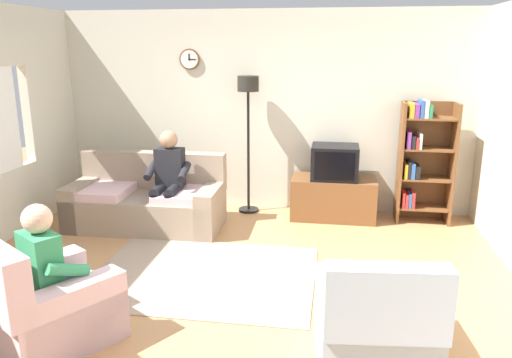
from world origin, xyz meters
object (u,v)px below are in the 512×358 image
at_px(armchair_near_bookshelf, 375,326).
at_px(person_in_left_armchair, 54,266).
at_px(armchair_near_window, 47,308).
at_px(couch, 147,202).
at_px(tv_stand, 333,198).
at_px(person_on_couch, 168,176).
at_px(tv, 335,162).
at_px(floor_lamp, 248,107).
at_px(bookshelf, 421,159).

xyz_separation_m(armchair_near_bookshelf, person_in_left_armchair, (-2.41, -0.07, 0.32)).
relative_size(armchair_near_window, person_in_left_armchair, 1.05).
distance_m(couch, tv_stand, 2.43).
xyz_separation_m(person_on_couch, person_in_left_armchair, (-0.09, -2.40, -0.09)).
height_order(tv, person_in_left_armchair, person_in_left_armchair).
xyz_separation_m(tv_stand, tv, (0.00, -0.02, 0.49)).
bearing_deg(tv_stand, armchair_near_window, -123.06).
bearing_deg(person_in_left_armchair, tv, 56.74).
height_order(tv_stand, tv, tv).
bearing_deg(tv_stand, couch, -163.54).
height_order(tv_stand, person_in_left_armchair, person_in_left_armchair).
height_order(tv, armchair_near_window, tv).
distance_m(couch, person_in_left_armchair, 2.54).
height_order(couch, floor_lamp, floor_lamp).
bearing_deg(person_in_left_armchair, bookshelf, 45.84).
relative_size(tv_stand, bookshelf, 0.69).
xyz_separation_m(floor_lamp, armchair_near_window, (-0.97, -3.38, -1.16)).
distance_m(floor_lamp, armchair_near_bookshelf, 3.75).
bearing_deg(tv, floor_lamp, 173.93).
distance_m(tv, armchair_near_window, 3.92).
xyz_separation_m(couch, bookshelf, (3.42, 0.76, 0.52)).
bearing_deg(armchair_near_bookshelf, person_on_couch, 134.81).
xyz_separation_m(bookshelf, armchair_near_window, (-3.23, -3.35, -0.54)).
bearing_deg(person_in_left_armchair, armchair_near_window, -123.07).
bearing_deg(armchair_near_window, person_on_couch, 86.88).
distance_m(armchair_near_window, person_on_couch, 2.52).
bearing_deg(person_on_couch, floor_lamp, 46.94).
xyz_separation_m(tv_stand, armchair_near_bookshelf, (0.33, -3.14, 0.02)).
distance_m(couch, person_on_couch, 0.52).
relative_size(couch, person_on_couch, 1.54).
distance_m(tv, armchair_near_bookshelf, 3.17).
distance_m(floor_lamp, person_on_couch, 1.44).
distance_m(tv, floor_lamp, 1.35).
height_order(tv_stand, person_on_couch, person_on_couch).
bearing_deg(tv_stand, person_on_couch, -158.23).
height_order(couch, tv, tv).
height_order(tv, armchair_near_bookshelf, tv).
relative_size(tv, bookshelf, 0.38).
relative_size(tv, armchair_near_window, 0.51).
distance_m(tv_stand, armchair_near_bookshelf, 3.15).
height_order(bookshelf, armchair_near_bookshelf, bookshelf).
distance_m(couch, tv, 2.46).
distance_m(tv_stand, armchair_near_window, 3.91).
bearing_deg(tv_stand, floor_lamp, 175.12).
xyz_separation_m(floor_lamp, person_on_couch, (-0.84, -0.90, -0.75)).
distance_m(armchair_near_window, person_in_left_armchair, 0.33).
xyz_separation_m(tv_stand, person_in_left_armchair, (-2.08, -3.20, 0.33)).
bearing_deg(armchair_near_bookshelf, person_in_left_armchair, -178.44).
xyz_separation_m(tv, armchair_near_window, (-2.13, -3.25, -0.48)).
bearing_deg(couch, person_on_couch, -18.50).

